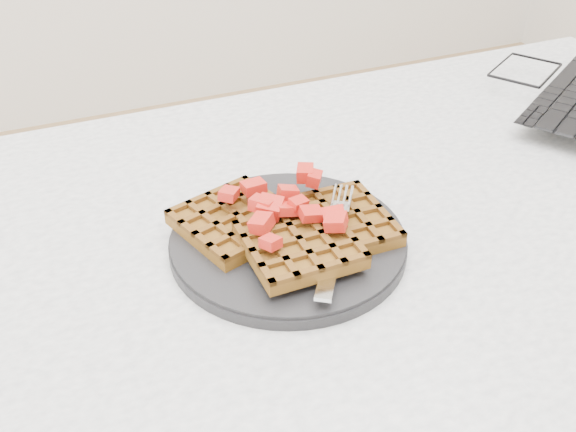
{
  "coord_description": "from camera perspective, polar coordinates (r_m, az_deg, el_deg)",
  "views": [
    {
      "loc": [
        -0.35,
        -0.48,
        1.17
      ],
      "look_at": [
        -0.14,
        0.02,
        0.79
      ],
      "focal_mm": 40.0,
      "sensor_mm": 36.0,
      "label": 1
    }
  ],
  "objects": [
    {
      "name": "table",
      "position": [
        0.8,
        9.99,
        -7.3
      ],
      "size": [
        1.2,
        0.8,
        0.75
      ],
      "color": "white",
      "rests_on": "ground"
    },
    {
      "name": "plate",
      "position": [
        0.68,
        0.0,
        -2.2
      ],
      "size": [
        0.25,
        0.25,
        0.02
      ],
      "primitive_type": "cylinder",
      "color": "black",
      "rests_on": "table"
    },
    {
      "name": "waffles",
      "position": [
        0.67,
        0.14,
        -1.06
      ],
      "size": [
        0.22,
        0.2,
        0.03
      ],
      "color": "brown",
      "rests_on": "plate"
    },
    {
      "name": "strawberry_pile",
      "position": [
        0.65,
        0.0,
        1.0
      ],
      "size": [
        0.15,
        0.15,
        0.02
      ],
      "primitive_type": null,
      "color": "#AB0500",
      "rests_on": "waffles"
    },
    {
      "name": "fork",
      "position": [
        0.66,
        4.25,
        -2.13
      ],
      "size": [
        0.12,
        0.16,
        0.02
      ],
      "primitive_type": null,
      "rotation": [
        0.0,
        0.0,
        -0.58
      ],
      "color": "silver",
      "rests_on": "plate"
    }
  ]
}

